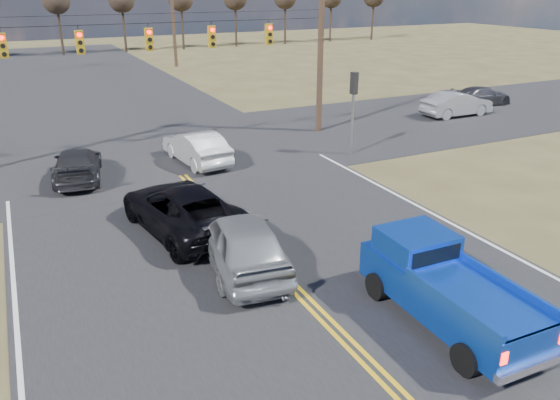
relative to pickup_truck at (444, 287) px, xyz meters
name	(u,v)px	position (x,y,z in m)	size (l,w,h in m)	color
ground	(373,369)	(-2.57, -0.83, -0.92)	(160.00, 160.00, 0.00)	brown
road_main	(214,208)	(-2.57, 9.17, -0.92)	(14.00, 120.00, 0.02)	#28282B
road_cross	(159,152)	(-2.57, 17.17, -0.92)	(120.00, 12.00, 0.02)	#28282B
signal_gantry	(162,45)	(-2.07, 16.96, 4.15)	(19.60, 4.83, 10.00)	#473323
utility_poles	(155,43)	(-2.57, 16.17, 4.31)	(19.60, 58.32, 10.00)	#473323
treeline	(112,19)	(-2.57, 26.13, 4.79)	(87.00, 117.80, 7.40)	#33261C
pickup_truck	(444,287)	(0.00, 0.00, 0.00)	(2.10, 5.07, 1.89)	black
silver_suv	(241,241)	(-3.37, 4.60, -0.07)	(1.99, 4.95, 1.69)	#94979B
black_suv	(183,209)	(-4.12, 7.81, -0.14)	(2.59, 5.62, 1.56)	black
white_car_queue	(196,147)	(-1.42, 14.67, -0.18)	(1.56, 4.48, 1.48)	silver
dgrey_car_queue	(77,164)	(-6.59, 14.67, -0.26)	(1.83, 4.51, 1.31)	#2C2C31
cross_car_east_near	(457,104)	(15.90, 16.64, -0.16)	(4.58, 1.60, 1.51)	#96979D
cross_car_east_far	(482,96)	(19.66, 18.30, -0.29)	(4.30, 1.75, 1.25)	#35353A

